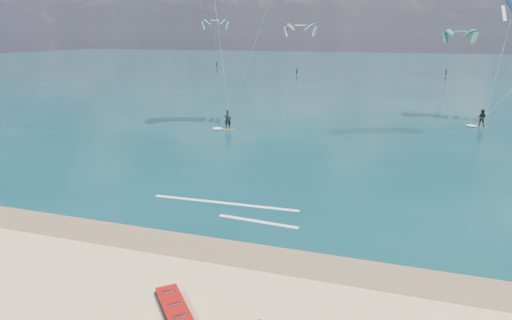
# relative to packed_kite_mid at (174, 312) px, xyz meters

# --- Properties ---
(ground) EXTENTS (320.00, 320.00, 0.00)m
(ground) POSITION_rel_packed_kite_mid_xyz_m (-2.94, 41.61, 0.00)
(ground) COLOR tan
(ground) RESTS_ON ground
(wet_sand_strip) EXTENTS (320.00, 2.40, 0.01)m
(wet_sand_strip) POSITION_rel_packed_kite_mid_xyz_m (-2.94, 4.61, 0.00)
(wet_sand_strip) COLOR brown
(wet_sand_strip) RESTS_ON ground
(sea) EXTENTS (320.00, 200.00, 0.04)m
(sea) POSITION_rel_packed_kite_mid_xyz_m (-2.94, 105.61, 0.02)
(sea) COLOR #093336
(sea) RESTS_ON ground
(packed_kite_mid) EXTENTS (2.50, 2.61, 0.39)m
(packed_kite_mid) POSITION_rel_packed_kite_mid_xyz_m (0.00, 0.00, 0.00)
(packed_kite_mid) COLOR #B30E0C
(packed_kite_mid) RESTS_ON ground
(kitesurfer_main) EXTENTS (10.99, 9.17, 17.82)m
(kitesurfer_main) POSITION_rel_packed_kite_mid_xyz_m (-6.96, 24.54, 9.10)
(kitesurfer_main) COLOR gold
(kitesurfer_main) RESTS_ON sea
(shoreline_foam) EXTENTS (8.67, 2.34, 0.01)m
(shoreline_foam) POSITION_rel_packed_kite_mid_xyz_m (-1.31, 9.11, 0.04)
(shoreline_foam) COLOR white
(shoreline_foam) RESTS_ON ground
(distant_kites) EXTENTS (61.24, 17.61, 11.70)m
(distant_kites) POSITION_rel_packed_kite_mid_xyz_m (-15.08, 89.21, 5.23)
(distant_kites) COLOR gray
(distant_kites) RESTS_ON ground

